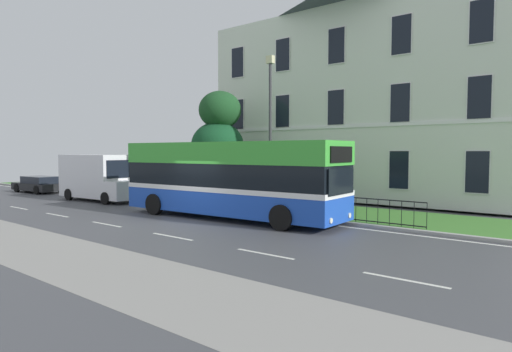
{
  "coord_description": "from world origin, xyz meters",
  "views": [
    {
      "loc": [
        13.53,
        -11.49,
        2.91
      ],
      "look_at": [
        0.57,
        4.5,
        1.74
      ],
      "focal_mm": 30.78,
      "sensor_mm": 36.0,
      "label": 1
    }
  ],
  "objects": [
    {
      "name": "litter_bin",
      "position": [
        -3.49,
        5.01,
        0.7
      ],
      "size": [
        0.55,
        0.55,
        1.15
      ],
      "color": "#23472D",
      "rests_on": "ground_plane"
    },
    {
      "name": "ground_plane",
      "position": [
        0.0,
        0.88,
        -0.02
      ],
      "size": [
        60.0,
        56.0,
        0.18
      ],
      "color": "#45464B"
    },
    {
      "name": "street_lamp_post",
      "position": [
        0.83,
        5.25,
        4.27
      ],
      "size": [
        0.36,
        0.24,
        7.3
      ],
      "color": "#333338",
      "rests_on": "ground_plane"
    },
    {
      "name": "single_decker_bus",
      "position": [
        0.72,
        2.48,
        1.73
      ],
      "size": [
        10.62,
        3.08,
        3.29
      ],
      "rotation": [
        0.0,
        0.0,
        0.05
      ],
      "color": "blue",
      "rests_on": "ground_plane"
    },
    {
      "name": "evergreen_tree",
      "position": [
        -4.71,
        7.34,
        2.46
      ],
      "size": [
        4.22,
        4.22,
        6.72
      ],
      "color": "#423328",
      "rests_on": "ground_plane"
    },
    {
      "name": "iron_verge_railing",
      "position": [
        1.61,
        4.4,
        0.62
      ],
      "size": [
        13.79,
        0.04,
        0.97
      ],
      "color": "black",
      "rests_on": "ground_plane"
    },
    {
      "name": "white_panel_van",
      "position": [
        -9.98,
        2.66,
        1.37
      ],
      "size": [
        5.77,
        2.26,
        2.7
      ],
      "rotation": [
        0.0,
        0.0,
        0.05
      ],
      "color": "white",
      "rests_on": "ground_plane"
    },
    {
      "name": "georgian_townhouse",
      "position": [
        1.61,
        14.63,
        6.47
      ],
      "size": [
        18.42,
        8.92,
        12.64
      ],
      "color": "silver",
      "rests_on": "ground_plane"
    },
    {
      "name": "parked_hatchback_00",
      "position": [
        -17.84,
        2.82,
        0.56
      ],
      "size": [
        4.36,
        2.02,
        1.14
      ],
      "rotation": [
        0.0,
        0.0,
        3.2
      ],
      "color": "black",
      "rests_on": "ground_plane"
    }
  ]
}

